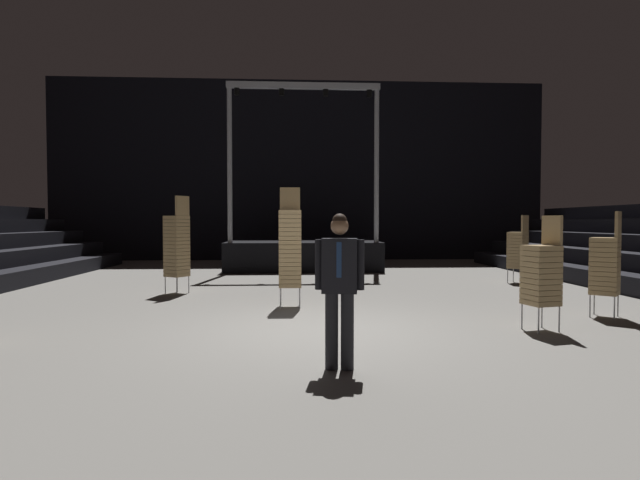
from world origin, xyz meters
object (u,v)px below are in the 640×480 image
(chair_stack_front_left, at_px, (518,249))
(chair_stack_mid_centre, at_px, (542,273))
(stage_riser, at_px, (303,252))
(chair_stack_mid_left, at_px, (605,264))
(man_with_tie, at_px, (340,281))
(chair_stack_front_right, at_px, (177,245))
(chair_stack_mid_right, at_px, (290,247))

(chair_stack_front_left, height_order, chair_stack_mid_centre, chair_stack_front_left)
(stage_riser, distance_m, chair_stack_mid_left, 10.70)
(chair_stack_front_left, relative_size, chair_stack_mid_centre, 1.05)
(man_with_tie, bearing_deg, chair_stack_mid_centre, -141.79)
(chair_stack_front_right, height_order, chair_stack_mid_left, chair_stack_front_right)
(man_with_tie, distance_m, chair_stack_mid_centre, 3.84)
(chair_stack_front_left, distance_m, chair_stack_mid_centre, 6.56)
(chair_stack_mid_right, bearing_deg, chair_stack_mid_centre, 147.98)
(chair_stack_front_left, height_order, chair_stack_mid_right, chair_stack_mid_right)
(stage_riser, relative_size, chair_stack_mid_left, 3.35)
(chair_stack_front_right, bearing_deg, man_with_tie, -119.32)
(chair_stack_mid_left, xyz_separation_m, chair_stack_mid_centre, (-1.69, -1.04, -0.04))
(chair_stack_front_right, relative_size, chair_stack_mid_right, 0.96)
(man_with_tie, relative_size, chair_stack_mid_left, 0.95)
(chair_stack_front_right, distance_m, chair_stack_mid_right, 3.40)
(stage_riser, xyz_separation_m, man_with_tie, (0.14, -12.32, 0.38))
(chair_stack_front_right, xyz_separation_m, chair_stack_mid_centre, (6.59, -4.54, -0.25))
(chair_stack_mid_left, distance_m, chair_stack_mid_centre, 1.99)
(man_with_tie, height_order, chair_stack_mid_left, chair_stack_mid_left)
(chair_stack_front_right, bearing_deg, chair_stack_mid_right, -94.05)
(chair_stack_front_right, bearing_deg, stage_riser, 5.85)
(chair_stack_front_left, distance_m, chair_stack_mid_left, 5.11)
(chair_stack_mid_centre, bearing_deg, stage_riser, 5.08)
(chair_stack_front_right, relative_size, chair_stack_mid_centre, 1.28)
(chair_stack_front_right, bearing_deg, chair_stack_mid_left, -79.03)
(chair_stack_front_left, xyz_separation_m, chair_stack_mid_centre, (-2.40, -6.10, -0.04))
(chair_stack_mid_left, bearing_deg, chair_stack_front_right, 108.69)
(chair_stack_mid_right, height_order, chair_stack_mid_centre, chair_stack_mid_right)
(man_with_tie, relative_size, chair_stack_front_right, 0.78)
(man_with_tie, bearing_deg, chair_stack_front_left, -117.13)
(chair_stack_mid_left, bearing_deg, chair_stack_mid_centre, 163.23)
(chair_stack_front_right, bearing_deg, chair_stack_front_left, -46.29)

